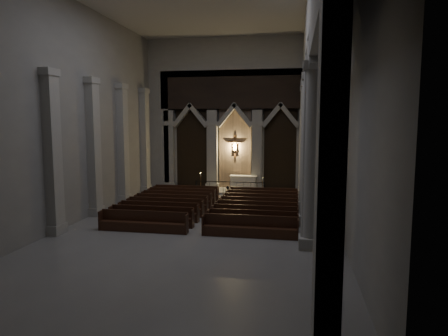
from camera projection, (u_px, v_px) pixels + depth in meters
The scene contains 11 objects.
room at pixel (200, 80), 20.09m from camera, with size 24.00×24.10×12.00m.
sanctuary_wall at pixel (235, 107), 31.48m from camera, with size 14.00×0.77×12.00m.
right_arcade at pixel (311, 76), 20.40m from camera, with size 1.00×24.00×12.00m.
left_pilasters at pixel (110, 147), 25.13m from camera, with size 0.60×13.00×8.03m.
sanctuary_step at pixel (233, 191), 31.34m from camera, with size 8.50×2.60×0.15m, color #AAA89F.
altar at pixel (243, 182), 31.63m from camera, with size 2.16×0.86×1.09m.
altar_rail at pixel (230, 186), 29.99m from camera, with size 5.32×0.09×1.05m.
candle_stand_left at pixel (201, 188), 30.62m from camera, with size 0.27×0.27×1.62m.
candle_stand_right at pixel (262, 191), 29.43m from camera, with size 0.23×0.23×1.38m.
pews at pixel (212, 210), 23.59m from camera, with size 10.03×8.56×1.03m.
worshipper at pixel (228, 195), 26.90m from camera, with size 0.43×0.28×1.19m, color black.
Camera 1 is at (4.77, -19.94, 5.58)m, focal length 32.00 mm.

